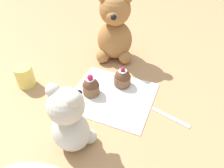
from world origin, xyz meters
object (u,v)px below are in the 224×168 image
object	(u,v)px
cupcake_near_cream_bear	(91,86)
teaspoon	(170,117)
teddy_bear_tan	(115,30)
cupcake_near_tan_bear	(122,78)
teddy_bear_cream	(70,121)
juice_glass	(25,76)

from	to	relation	value
cupcake_near_cream_bear	teaspoon	distance (m)	0.27
teddy_bear_tan	cupcake_near_tan_bear	world-z (taller)	teddy_bear_tan
cupcake_near_tan_bear	teaspoon	bearing A→B (deg)	155.41
cupcake_near_cream_bear	teddy_bear_tan	bearing A→B (deg)	-87.76
teddy_bear_cream	teaspoon	size ratio (longest dim) A/B	1.60
teddy_bear_cream	teddy_bear_tan	world-z (taller)	teddy_bear_tan
juice_glass	cupcake_near_tan_bear	bearing A→B (deg)	-158.35
teddy_bear_cream	teaspoon	xyz separation A→B (m)	(-0.23, -0.19, -0.09)
teddy_bear_cream	teddy_bear_tan	distance (m)	0.44
teddy_bear_cream	cupcake_near_cream_bear	bearing A→B (deg)	-69.28
teddy_bear_tan	cupcake_near_cream_bear	world-z (taller)	teddy_bear_tan
juice_glass	cupcake_near_cream_bear	bearing A→B (deg)	-169.44
cupcake_near_tan_bear	teaspoon	xyz separation A→B (m)	(-0.19, 0.09, -0.03)
juice_glass	teaspoon	bearing A→B (deg)	-175.57
teddy_bear_tan	juice_glass	xyz separation A→B (m)	(0.22, 0.28, -0.09)
cupcake_near_cream_bear	cupcake_near_tan_bear	size ratio (longest dim) A/B	1.05
cupcake_near_cream_bear	teaspoon	size ratio (longest dim) A/B	0.60
teddy_bear_tan	cupcake_near_cream_bear	size ratio (longest dim) A/B	3.52
cupcake_near_tan_bear	teddy_bear_cream	bearing A→B (deg)	82.13
teaspoon	cupcake_near_cream_bear	bearing A→B (deg)	-166.09
cupcake_near_tan_bear	teaspoon	size ratio (longest dim) A/B	0.58
teddy_bear_tan	cupcake_near_cream_bear	bearing A→B (deg)	-105.19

